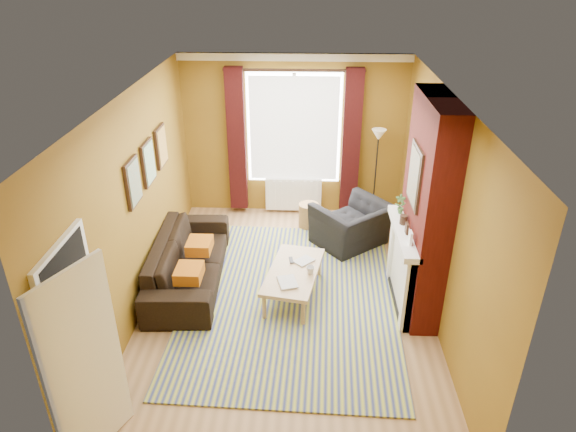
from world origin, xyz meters
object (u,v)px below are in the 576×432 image
object	(u,v)px
sofa	(189,260)
floor_lamp	(377,150)
coffee_table	(293,273)
armchair	(352,225)
wicker_stool	(309,216)

from	to	relation	value
sofa	floor_lamp	distance (m)	3.59
sofa	coffee_table	bearing A→B (deg)	-104.75
sofa	armchair	world-z (taller)	armchair
sofa	floor_lamp	size ratio (longest dim) A/B	1.40
wicker_stool	floor_lamp	bearing A→B (deg)	15.53
armchair	wicker_stool	distance (m)	0.90
armchair	coffee_table	world-z (taller)	armchair
wicker_stool	armchair	bearing A→B (deg)	-39.32
coffee_table	wicker_stool	distance (m)	2.04
wicker_stool	floor_lamp	world-z (taller)	floor_lamp
sofa	armchair	bearing A→B (deg)	-67.23
armchair	wicker_stool	xyz separation A→B (m)	(-0.69, 0.57, -0.14)
coffee_table	wicker_stool	world-z (taller)	wicker_stool
coffee_table	wicker_stool	bearing A→B (deg)	95.17
wicker_stool	sofa	bearing A→B (deg)	-135.10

